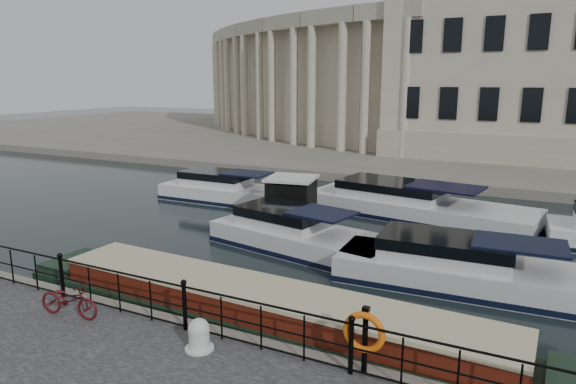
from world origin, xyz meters
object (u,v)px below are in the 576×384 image
at_px(bicycle, 69,300).
at_px(narrowboat, 265,320).
at_px(life_ring_post, 364,333).
at_px(harbour_hut, 292,203).
at_px(mooring_bollard, 199,335).

height_order(bicycle, narrowboat, bicycle).
relative_size(life_ring_post, narrowboat, 0.09).
bearing_deg(harbour_hut, bicycle, -101.80).
height_order(life_ring_post, narrowboat, life_ring_post).
xyz_separation_m(bicycle, life_ring_post, (7.14, 0.81, 0.43)).
xyz_separation_m(mooring_bollard, life_ring_post, (3.41, 0.66, 0.54)).
distance_m(narrowboat, harbour_hut, 9.80).
relative_size(bicycle, mooring_bollard, 2.37).
relative_size(bicycle, life_ring_post, 1.20).
bearing_deg(narrowboat, bicycle, -149.38).
distance_m(bicycle, narrowboat, 4.76).
xyz_separation_m(bicycle, narrowboat, (4.14, 2.27, -0.62)).
height_order(bicycle, life_ring_post, life_ring_post).
relative_size(bicycle, harbour_hut, 0.54).
height_order(narrowboat, harbour_hut, harbour_hut).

